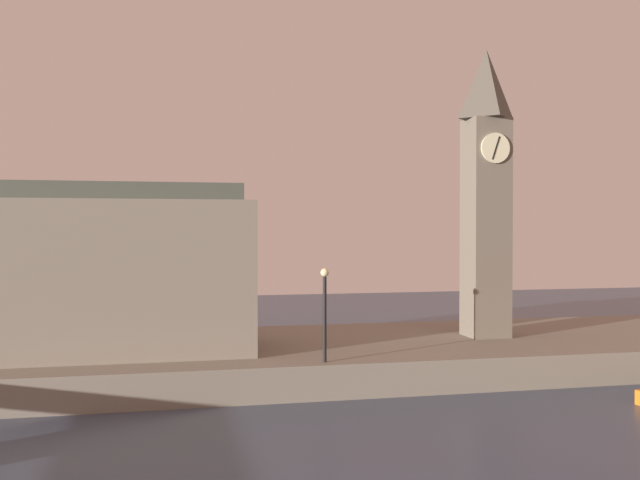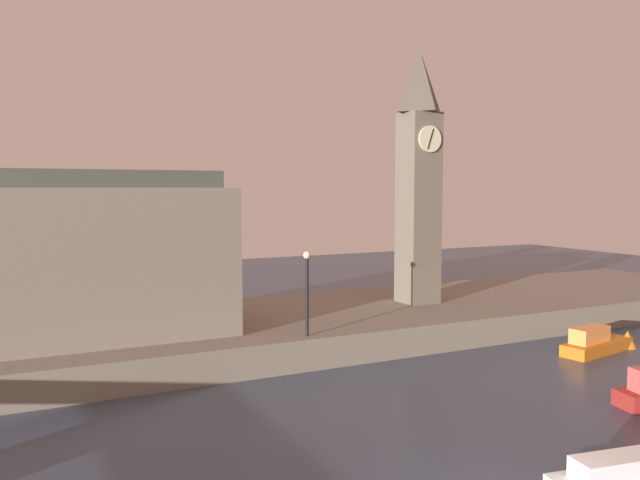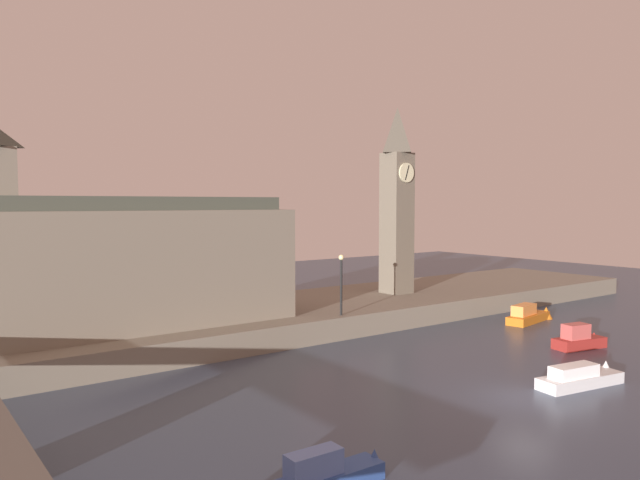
% 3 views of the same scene
% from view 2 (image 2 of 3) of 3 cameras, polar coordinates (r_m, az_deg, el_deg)
% --- Properties ---
extents(far_embankment, '(70.00, 12.00, 1.50)m').
position_cam_2_polar(far_embankment, '(34.60, -6.60, -8.16)').
color(far_embankment, slate).
rests_on(far_embankment, ground).
extents(clock_tower, '(2.24, 2.29, 15.08)m').
position_cam_2_polar(clock_tower, '(38.71, 8.87, 5.95)').
color(clock_tower, '#6B6051').
rests_on(clock_tower, far_embankment).
extents(parliament_hall, '(17.94, 6.04, 11.52)m').
position_cam_2_polar(parliament_hall, '(31.06, -25.52, -1.47)').
color(parliament_hall, slate).
rests_on(parliament_hall, far_embankment).
extents(streetlamp, '(0.36, 0.36, 4.00)m').
position_cam_2_polar(streetlamp, '(29.61, -1.17, -3.93)').
color(streetlamp, black).
rests_on(streetlamp, far_embankment).
extents(boat_patrol_orange, '(5.39, 2.17, 1.62)m').
position_cam_2_polar(boat_patrol_orange, '(36.21, 24.06, -8.41)').
color(boat_patrol_orange, orange).
rests_on(boat_patrol_orange, ground).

